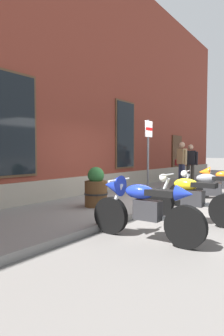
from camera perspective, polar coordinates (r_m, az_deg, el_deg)
The scene contains 10 objects.
ground_plane at distance 7.39m, azimuth 10.10°, elevation -8.12°, with size 140.00×140.00×0.00m, color #565451.
sidewalk at distance 8.07m, azimuth 1.24°, elevation -6.64°, with size 29.74×2.75×0.13m, color slate.
brick_pub_facade at distance 11.82m, azimuth -19.66°, elevation 15.39°, with size 23.74×7.30×7.97m.
motorcycle_blue_sport at distance 4.71m, azimuth 5.86°, elevation -7.50°, with size 0.62×2.02×1.04m.
motorcycle_yellow_naked at distance 6.06m, azimuth 15.33°, elevation -6.01°, with size 0.62×2.09×0.97m.
motorcycle_grey_naked at distance 7.73m, azimuth 19.02°, elevation -4.15°, with size 0.71×2.15×0.96m.
pedestrian_tan_coat at distance 11.45m, azimuth 13.83°, elevation 1.36°, with size 0.41×0.61×1.72m.
pedestrian_dark_jacket at distance 12.01m, azimuth 15.46°, elevation 1.15°, with size 0.27×0.65×1.63m.
parking_sign at distance 7.95m, azimuth 7.31°, elevation 4.05°, with size 0.36×0.07×2.20m.
barrel_planter at distance 6.87m, azimuth -3.25°, elevation -4.26°, with size 0.58×0.58×0.96m.
Camera 1 is at (-6.51, -3.19, 1.44)m, focal length 30.32 mm.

